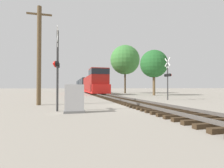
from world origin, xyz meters
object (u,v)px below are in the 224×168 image
object	(u,v)px
crossing_signal_near	(57,65)
tree_mid_background	(125,60)
utility_pole	(39,54)
relay_cabinet	(74,99)
freight_train	(85,85)
crossing_signal_far	(168,76)
tree_far_right	(154,64)

from	to	relation	value
crossing_signal_near	tree_mid_background	distance (m)	30.12
crossing_signal_near	utility_pole	size ratio (longest dim) A/B	0.63
relay_cabinet	utility_pole	xyz separation A→B (m)	(-2.44, 4.64, 3.10)
freight_train	tree_mid_background	size ratio (longest dim) A/B	5.04
freight_train	crossing_signal_far	world-z (taller)	freight_train
crossing_signal_far	tree_mid_background	bearing A→B (deg)	-9.48
utility_pole	relay_cabinet	bearing A→B (deg)	-62.28
freight_train	relay_cabinet	distance (m)	44.67
freight_train	relay_cabinet	xyz separation A→B (m)	(-4.87, -44.39, -1.35)
relay_cabinet	tree_far_right	bearing A→B (deg)	51.40
freight_train	crossing_signal_far	distance (m)	37.84
utility_pole	tree_far_right	distance (m)	20.11
crossing_signal_far	tree_far_right	world-z (taller)	tree_far_right
freight_train	utility_pole	world-z (taller)	utility_pole
tree_mid_background	freight_train	bearing A→B (deg)	112.97
utility_pole	tree_mid_background	world-z (taller)	tree_mid_background
relay_cabinet	tree_far_right	world-z (taller)	tree_far_right
freight_train	crossing_signal_near	bearing A→B (deg)	-97.56
freight_train	tree_mid_background	distance (m)	19.08
utility_pole	crossing_signal_far	bearing A→B (deg)	10.33
tree_far_right	tree_mid_background	xyz separation A→B (m)	(-1.45, 10.66, 2.24)
crossing_signal_near	tree_far_right	world-z (taller)	tree_far_right
tree_mid_background	utility_pole	bearing A→B (deg)	-122.27
crossing_signal_near	tree_far_right	bearing A→B (deg)	138.66
freight_train	crossing_signal_near	distance (m)	44.00
crossing_signal_near	relay_cabinet	world-z (taller)	crossing_signal_near
crossing_signal_far	utility_pole	world-z (taller)	utility_pole
freight_train	utility_pole	bearing A→B (deg)	-100.42
crossing_signal_far	utility_pole	distance (m)	12.52
crossing_signal_far	tree_far_right	distance (m)	10.98
crossing_signal_far	tree_mid_background	world-z (taller)	tree_mid_background
freight_train	tree_far_right	xyz separation A→B (m)	(8.59, -27.52, 3.12)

